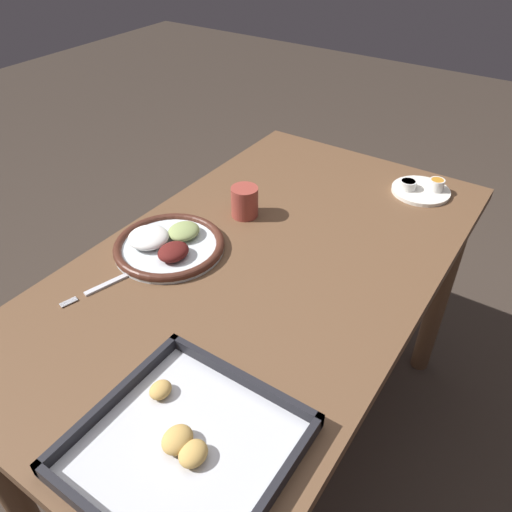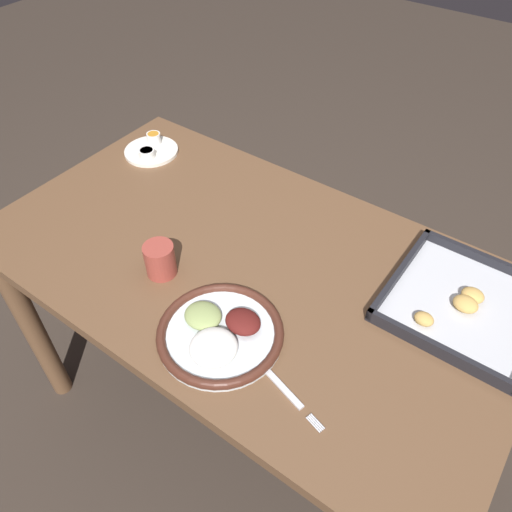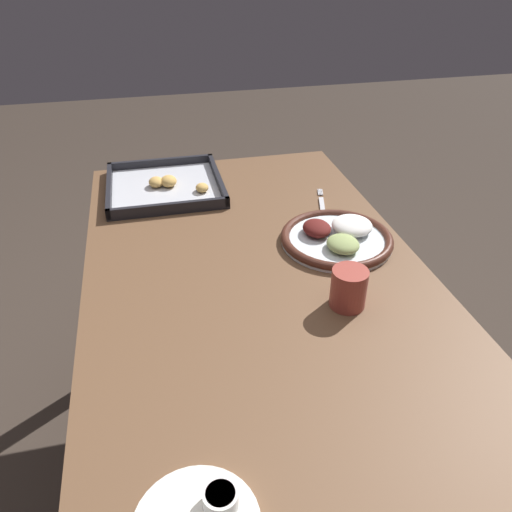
{
  "view_description": "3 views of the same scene",
  "coord_description": "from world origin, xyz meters",
  "px_view_note": "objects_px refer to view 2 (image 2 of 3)",
  "views": [
    {
      "loc": [
        0.74,
        0.48,
        1.4
      ],
      "look_at": [
        0.02,
        0.0,
        0.74
      ],
      "focal_mm": 35.0,
      "sensor_mm": 36.0,
      "label": 1
    },
    {
      "loc": [
        0.49,
        -0.64,
        1.53
      ],
      "look_at": [
        0.02,
        0.0,
        0.74
      ],
      "focal_mm": 35.0,
      "sensor_mm": 36.0,
      "label": 2
    },
    {
      "loc": [
        -0.82,
        0.19,
        1.31
      ],
      "look_at": [
        0.02,
        0.0,
        0.74
      ],
      "focal_mm": 35.0,
      "sensor_mm": 36.0,
      "label": 3
    }
  ],
  "objects_px": {
    "fork": "(280,384)",
    "baking_tray": "(464,304)",
    "dinner_plate": "(220,333)",
    "drinking_cup": "(160,260)",
    "saucer_plate": "(151,149)"
  },
  "relations": [
    {
      "from": "fork",
      "to": "drinking_cup",
      "type": "distance_m",
      "value": 0.39
    },
    {
      "from": "fork",
      "to": "baking_tray",
      "type": "distance_m",
      "value": 0.43
    },
    {
      "from": "drinking_cup",
      "to": "dinner_plate",
      "type": "bearing_deg",
      "value": -16.1
    },
    {
      "from": "fork",
      "to": "saucer_plate",
      "type": "distance_m",
      "value": 0.85
    },
    {
      "from": "dinner_plate",
      "to": "drinking_cup",
      "type": "relative_size",
      "value": 3.26
    },
    {
      "from": "saucer_plate",
      "to": "fork",
      "type": "bearing_deg",
      "value": -29.53
    },
    {
      "from": "saucer_plate",
      "to": "baking_tray",
      "type": "bearing_deg",
      "value": -2.19
    },
    {
      "from": "dinner_plate",
      "to": "fork",
      "type": "distance_m",
      "value": 0.16
    },
    {
      "from": "dinner_plate",
      "to": "drinking_cup",
      "type": "distance_m",
      "value": 0.23
    },
    {
      "from": "baking_tray",
      "to": "drinking_cup",
      "type": "height_order",
      "value": "drinking_cup"
    },
    {
      "from": "dinner_plate",
      "to": "fork",
      "type": "xyz_separation_m",
      "value": [
        0.16,
        -0.02,
        -0.01
      ]
    },
    {
      "from": "dinner_plate",
      "to": "drinking_cup",
      "type": "xyz_separation_m",
      "value": [
        -0.22,
        0.06,
        0.03
      ]
    },
    {
      "from": "dinner_plate",
      "to": "fork",
      "type": "relative_size",
      "value": 1.27
    },
    {
      "from": "baking_tray",
      "to": "drinking_cup",
      "type": "xyz_separation_m",
      "value": [
        -0.59,
        -0.3,
        0.03
      ]
    },
    {
      "from": "fork",
      "to": "baking_tray",
      "type": "relative_size",
      "value": 0.65
    }
  ]
}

